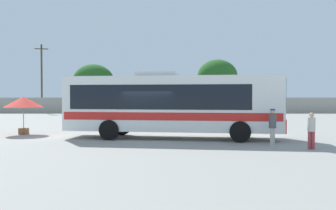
% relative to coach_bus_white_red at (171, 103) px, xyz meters
% --- Properties ---
extents(ground_plane, '(300.00, 300.00, 0.00)m').
position_rel_coach_bus_white_red_xyz_m(ground_plane, '(-1.18, 9.67, -1.89)').
color(ground_plane, gray).
extents(perimeter_wall, '(80.00, 0.30, 2.06)m').
position_rel_coach_bus_white_red_xyz_m(perimeter_wall, '(-1.18, 28.86, -0.86)').
color(perimeter_wall, '#9E998C').
rests_on(perimeter_wall, ground_plane).
extents(coach_bus_white_red, '(11.58, 4.13, 3.54)m').
position_rel_coach_bus_white_red_xyz_m(coach_bus_white_red, '(0.00, 0.00, 0.00)').
color(coach_bus_white_red, white).
rests_on(coach_bus_white_red, ground_plane).
extents(attendant_by_bus_door, '(0.47, 0.47, 1.67)m').
position_rel_coach_bus_white_red_xyz_m(attendant_by_bus_door, '(4.68, -2.84, -0.94)').
color(attendant_by_bus_door, '#B7B2A8').
rests_on(attendant_by_bus_door, ground_plane).
extents(passenger_waiting_on_apron, '(0.41, 0.41, 1.57)m').
position_rel_coach_bus_white_red_xyz_m(passenger_waiting_on_apron, '(6.00, -4.00, -1.01)').
color(passenger_waiting_on_apron, '#99383D').
rests_on(passenger_waiting_on_apron, ground_plane).
extents(vendor_umbrella_near_gate_red, '(2.28, 2.28, 2.23)m').
position_rel_coach_bus_white_red_xyz_m(vendor_umbrella_near_gate_red, '(-8.68, 2.08, -0.01)').
color(vendor_umbrella_near_gate_red, gray).
rests_on(vendor_umbrella_near_gate_red, ground_plane).
extents(parked_car_leftmost_silver, '(4.30, 2.07, 1.44)m').
position_rel_coach_bus_white_red_xyz_m(parked_car_leftmost_silver, '(-10.23, 24.63, -1.12)').
color(parked_car_leftmost_silver, '#B7BABF').
rests_on(parked_car_leftmost_silver, ground_plane).
extents(parked_car_second_black, '(4.24, 2.22, 1.49)m').
position_rel_coach_bus_white_red_xyz_m(parked_car_second_black, '(-4.74, 24.95, -1.10)').
color(parked_car_second_black, black).
rests_on(parked_car_second_black, ground_plane).
extents(parked_car_third_black, '(4.42, 2.14, 1.53)m').
position_rel_coach_bus_white_red_xyz_m(parked_car_third_black, '(2.17, 24.91, -1.08)').
color(parked_car_third_black, black).
rests_on(parked_car_third_black, ground_plane).
extents(parked_car_rightmost_black, '(4.62, 2.20, 1.45)m').
position_rel_coach_bus_white_red_xyz_m(parked_car_rightmost_black, '(7.78, 25.61, -1.12)').
color(parked_car_rightmost_black, black).
rests_on(parked_car_rightmost_black, ground_plane).
extents(utility_pole_near, '(1.79, 0.48, 9.35)m').
position_rel_coach_bus_white_red_xyz_m(utility_pole_near, '(-17.49, 30.40, 2.97)').
color(utility_pole_near, '#4C3823').
rests_on(utility_pole_near, ground_plane).
extents(roadside_tree_left, '(5.80, 5.80, 6.75)m').
position_rel_coach_bus_white_red_xyz_m(roadside_tree_left, '(-10.61, 31.69, 2.39)').
color(roadside_tree_left, brown).
rests_on(roadside_tree_left, ground_plane).
extents(roadside_tree_midleft, '(3.65, 3.65, 5.30)m').
position_rel_coach_bus_white_red_xyz_m(roadside_tree_midleft, '(-3.17, 31.80, 1.84)').
color(roadside_tree_midleft, brown).
rests_on(roadside_tree_midleft, ground_plane).
extents(roadside_tree_midright, '(5.76, 5.76, 7.55)m').
position_rel_coach_bus_white_red_xyz_m(roadside_tree_midright, '(7.05, 32.99, 3.21)').
color(roadside_tree_midright, brown).
rests_on(roadside_tree_midright, ground_plane).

